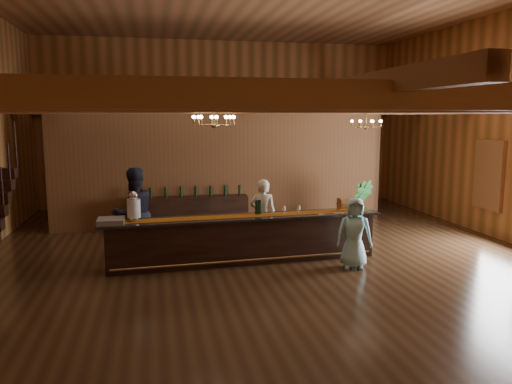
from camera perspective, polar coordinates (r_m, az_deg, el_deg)
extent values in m
plane|color=#3F2A19|center=(10.68, 1.25, -7.69)|extent=(14.00, 14.00, 0.00)
cube|color=#AE6C3A|center=(17.14, -3.99, 7.77)|extent=(12.00, 0.10, 5.50)
cube|color=#AE6C3A|center=(3.78, 25.88, 3.97)|extent=(12.00, 0.10, 5.50)
cube|color=olive|center=(5.04, 15.69, 10.58)|extent=(11.90, 0.20, 0.28)
cube|color=olive|center=(7.36, 6.63, 10.13)|extent=(11.90, 0.20, 0.28)
cube|color=olive|center=(9.76, 1.98, 9.80)|extent=(11.90, 0.20, 0.28)
cube|color=olive|center=(12.21, -0.82, 9.57)|extent=(11.90, 0.20, 0.28)
cube|color=olive|center=(14.67, -2.68, 9.40)|extent=(11.90, 0.20, 0.28)
cube|color=olive|center=(16.95, -3.92, 9.28)|extent=(11.90, 0.20, 0.28)
cube|color=olive|center=(10.23, -24.46, 9.77)|extent=(0.18, 13.90, 0.22)
cube|color=olive|center=(10.25, 1.31, 10.53)|extent=(0.18, 13.90, 0.22)
cube|color=olive|center=(12.08, 22.91, 9.57)|extent=(0.18, 13.90, 0.22)
cube|color=olive|center=(14.72, -20.23, 2.64)|extent=(0.20, 0.20, 3.20)
cube|color=olive|center=(16.06, 13.45, 3.39)|extent=(0.20, 0.20, 3.20)
cube|color=brown|center=(13.68, -4.05, 2.52)|extent=(9.00, 0.18, 3.10)
cube|color=white|center=(13.81, 25.10, 1.79)|extent=(0.12, 1.05, 1.75)
cube|color=black|center=(16.02, 0.36, -0.17)|extent=(1.20, 0.60, 1.10)
cube|color=#9D562D|center=(15.69, -10.42, -0.68)|extent=(1.00, 0.60, 1.00)
cube|color=black|center=(10.38, -1.34, -5.53)|extent=(5.56, 0.89, 0.92)
cube|color=black|center=(10.27, -1.35, -2.91)|extent=(5.85, 1.03, 0.05)
cube|color=#640A04|center=(10.27, -1.35, -2.75)|extent=(5.46, 0.66, 0.01)
cylinder|color=#A07A44|center=(10.12, -0.96, -7.81)|extent=(5.35, 0.33, 0.05)
cylinder|color=silver|center=(10.04, -13.76, -3.06)|extent=(0.18, 0.18, 0.08)
cylinder|color=silver|center=(10.00, -13.80, -1.82)|extent=(0.26, 0.26, 0.36)
sphere|color=silver|center=(9.96, -13.85, -0.41)|extent=(0.18, 0.18, 0.18)
cube|color=gray|center=(9.95, -16.24, -3.20)|extent=(0.50, 0.50, 0.10)
cube|color=#9D562D|center=(10.86, 9.41, -1.46)|extent=(0.06, 0.06, 0.30)
cube|color=#9D562D|center=(10.97, 10.78, -1.40)|extent=(0.06, 0.06, 0.30)
cylinder|color=#9D562D|center=(10.91, 10.10, -1.27)|extent=(0.24, 0.24, 0.24)
cylinder|color=black|center=(10.42, 0.08, -1.77)|extent=(0.07, 0.07, 0.30)
cylinder|color=black|center=(10.43, 0.37, -1.76)|extent=(0.07, 0.07, 0.30)
cylinder|color=black|center=(10.43, 0.43, -1.76)|extent=(0.07, 0.07, 0.30)
cube|color=black|center=(13.44, -7.69, -2.41)|extent=(3.17, 0.59, 0.89)
cylinder|color=#A07A44|center=(9.58, -4.84, 8.71)|extent=(0.02, 0.02, 0.36)
sphere|color=#A07A44|center=(9.58, -4.82, 7.63)|extent=(0.12, 0.12, 0.12)
torus|color=#A07A44|center=(9.58, -4.83, 8.23)|extent=(0.80, 0.80, 0.04)
cylinder|color=#A07A44|center=(12.99, 12.49, 8.28)|extent=(0.02, 0.02, 0.47)
sphere|color=#A07A44|center=(12.99, 12.46, 7.25)|extent=(0.12, 0.12, 0.12)
torus|color=#A07A44|center=(12.99, 12.48, 7.69)|extent=(0.80, 0.80, 0.04)
imported|color=silver|center=(11.10, 0.81, -2.71)|extent=(0.71, 0.60, 1.64)
imported|color=#202233|center=(10.80, -13.78, -2.43)|extent=(1.18, 1.09, 1.95)
imported|color=#A4E7F1|center=(10.11, 11.18, -4.61)|extent=(0.80, 0.63, 1.43)
imported|color=#236126|center=(13.47, 11.61, -1.45)|extent=(0.86, 0.75, 1.37)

